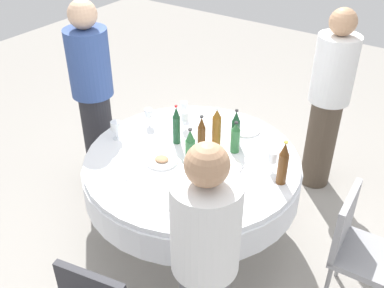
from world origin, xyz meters
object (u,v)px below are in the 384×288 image
Objects in this scene: bottle_brown_front at (201,134)px; person_left at (205,268)px; bottle_dark_green_right at (236,128)px; plate_rear at (227,166)px; chair_east at (357,244)px; wine_glass_south at (184,107)px; plate_near at (162,161)px; person_front at (328,100)px; wine_glass_west at (148,114)px; dining_table at (192,174)px; bottle_brown_west at (283,164)px; bottle_green_left at (190,147)px; bottle_green_east at (235,138)px; bottle_amber_south at (217,128)px; wine_glass_right at (116,127)px; wine_glass_rear at (185,116)px; plate_outer at (216,205)px; person_far at (93,96)px; wine_glass_east at (273,158)px; plate_mid at (245,129)px; bottle_dark_green_far at (176,126)px.

bottle_brown_front is 1.20m from person_left.
bottle_dark_green_right reaches higher than bottle_brown_front.
bottle_brown_front is 0.31m from plate_rear.
chair_east is at bearing -14.16° from bottle_dark_green_right.
plate_near is (0.24, -0.61, -0.08)m from wine_glass_south.
wine_glass_west is at bearing -112.35° from person_front.
wine_glass_west reaches higher than plate_rear.
bottle_brown_west reaches higher than dining_table.
bottle_green_left is 0.84× the size of bottle_brown_west.
bottle_green_east reaches higher than plate_rear.
bottle_brown_front is at bearing -5.09° from wine_glass_west.
wine_glass_west is at bearing -174.36° from bottle_amber_south.
bottle_green_east reaches higher than wine_glass_right.
bottle_green_left is 1.86× the size of wine_glass_rear.
bottle_amber_south is 2.11× the size of wine_glass_rear.
plate_near is (-0.79, -0.26, -0.14)m from bottle_brown_west.
bottle_brown_front is at bearing 131.50° from plate_outer.
bottle_green_east is at bearing -78.19° from person_far.
bottle_amber_south is at bearing -178.95° from bottle_green_east.
bottle_brown_front is (-0.01, 0.13, 0.27)m from dining_table.
bottle_green_east is 0.49m from wine_glass_rear.
wine_glass_rear is 0.60× the size of plate_outer.
wine_glass_east reaches higher than plate_near.
bottle_green_left is 0.62m from plate_mid.
bottle_brown_front is at bearing 10.09° from bottle_dark_green_far.
plate_rear is (0.65, -0.40, -0.08)m from wine_glass_south.
wine_glass_west is 0.92× the size of wine_glass_east.
wine_glass_right is at bearing -173.85° from bottle_green_left.
plate_rear is at bearing -87.05° from person_far.
wine_glass_right is 1.19m from wine_glass_east.
chair_east is at bearing -3.15° from bottle_brown_front.
plate_rear is (0.81, -0.14, -0.09)m from wine_glass_west.
bottle_green_left is 0.88× the size of bottle_amber_south.
bottle_dark_green_far reaches higher than plate_rear.
person_front reaches higher than bottle_brown_front.
wine_glass_east is at bearing 6.36° from bottle_dark_green_far.
plate_mid is (-0.13, 0.51, 0.00)m from plate_rear.
dining_table is at bearing -90.00° from person_far.
person_left reaches higher than dining_table.
dining_table is 1.22m from chair_east.
wine_glass_west is 0.54m from plate_near.
bottle_green_left is at bearing -88.47° from person_front.
wine_glass_rear is (-0.44, -0.03, -0.03)m from bottle_dark_green_right.
wine_glass_right is (-0.78, -0.45, -0.03)m from bottle_dark_green_right.
plate_mid is at bearing -64.02° from person_far.
wine_glass_east is 0.32m from plate_rear.
plate_outer is 0.15× the size of person_far.
person_left is at bearing -47.53° from bottle_dark_green_far.
bottle_green_east reaches higher than dining_table.
bottle_dark_green_far is 1.41× the size of plate_near.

